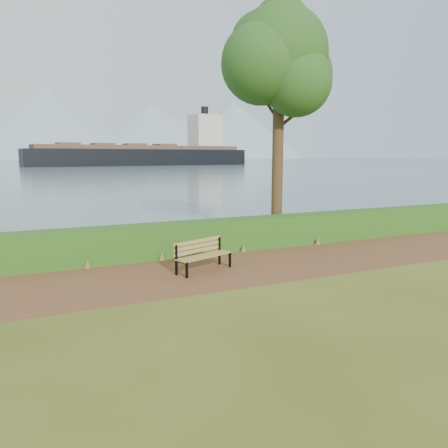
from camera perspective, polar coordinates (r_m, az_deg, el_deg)
name	(u,v)px	position (r m, az deg, el deg)	size (l,w,h in m)	color
ground	(225,273)	(11.51, 0.13, -6.44)	(140.00, 140.00, 0.00)	#454F16
path	(220,270)	(11.77, -0.49, -6.06)	(40.00, 3.40, 0.01)	brown
hedge	(190,238)	(13.74, -4.44, -1.79)	(32.00, 0.85, 1.00)	#1B4714
water	(30,161)	(270.12, -24.02, 7.55)	(700.00, 510.00, 0.00)	#435D6B
mountains	(12,126)	(416.87, -25.92, 11.47)	(585.00, 190.00, 70.00)	#7D94A6
bench	(202,253)	(11.66, -2.92, -3.82)	(1.73, 1.03, 0.84)	black
tree	(279,61)	(16.18, 7.25, 20.42)	(4.34, 3.57, 8.46)	#332115
cargo_ship	(150,155)	(136.78, -9.67, 8.83)	(68.12, 17.58, 20.46)	black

